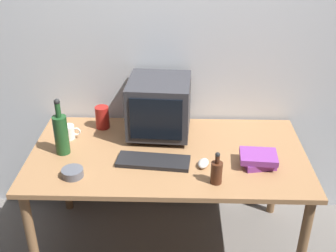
{
  "coord_description": "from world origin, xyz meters",
  "views": [
    {
      "loc": [
        0.06,
        -2.17,
        2.11
      ],
      "look_at": [
        0.0,
        0.0,
        0.93
      ],
      "focal_mm": 45.42,
      "sensor_mm": 36.0,
      "label": 1
    }
  ],
  "objects_px": {
    "computer_mouse": "(203,163)",
    "bottle_tall": "(61,133)",
    "mug": "(69,132)",
    "cd_spindle": "(73,173)",
    "crt_monitor": "(159,107)",
    "bottle_short": "(217,172)",
    "book_stack": "(259,159)",
    "metal_canister": "(102,117)",
    "keyboard": "(153,161)"
  },
  "relations": [
    {
      "from": "mug",
      "to": "bottle_tall",
      "type": "bearing_deg",
      "value": -88.75
    },
    {
      "from": "bottle_short",
      "to": "cd_spindle",
      "type": "relative_size",
      "value": 1.58
    },
    {
      "from": "bottle_short",
      "to": "book_stack",
      "type": "distance_m",
      "value": 0.31
    },
    {
      "from": "metal_canister",
      "to": "bottle_short",
      "type": "bearing_deg",
      "value": -40.2
    },
    {
      "from": "bottle_short",
      "to": "cd_spindle",
      "type": "height_order",
      "value": "bottle_short"
    },
    {
      "from": "book_stack",
      "to": "keyboard",
      "type": "bearing_deg",
      "value": 179.24
    },
    {
      "from": "crt_monitor",
      "to": "cd_spindle",
      "type": "height_order",
      "value": "crt_monitor"
    },
    {
      "from": "cd_spindle",
      "to": "bottle_tall",
      "type": "bearing_deg",
      "value": 114.56
    },
    {
      "from": "cd_spindle",
      "to": "metal_canister",
      "type": "height_order",
      "value": "metal_canister"
    },
    {
      "from": "mug",
      "to": "book_stack",
      "type": "bearing_deg",
      "value": -13.54
    },
    {
      "from": "bottle_tall",
      "to": "mug",
      "type": "height_order",
      "value": "bottle_tall"
    },
    {
      "from": "bottle_tall",
      "to": "metal_canister",
      "type": "xyz_separation_m",
      "value": [
        0.19,
        0.32,
        -0.06
      ]
    },
    {
      "from": "bottle_tall",
      "to": "crt_monitor",
      "type": "bearing_deg",
      "value": 23.84
    },
    {
      "from": "keyboard",
      "to": "mug",
      "type": "xyz_separation_m",
      "value": [
        -0.55,
        0.27,
        0.03
      ]
    },
    {
      "from": "keyboard",
      "to": "computer_mouse",
      "type": "distance_m",
      "value": 0.29
    },
    {
      "from": "mug",
      "to": "cd_spindle",
      "type": "distance_m",
      "value": 0.43
    },
    {
      "from": "crt_monitor",
      "to": "bottle_tall",
      "type": "relative_size",
      "value": 1.15
    },
    {
      "from": "metal_canister",
      "to": "crt_monitor",
      "type": "bearing_deg",
      "value": -10.37
    },
    {
      "from": "mug",
      "to": "cd_spindle",
      "type": "bearing_deg",
      "value": -74.46
    },
    {
      "from": "bottle_short",
      "to": "keyboard",
      "type": "bearing_deg",
      "value": 152.81
    },
    {
      "from": "bottle_tall",
      "to": "cd_spindle",
      "type": "height_order",
      "value": "bottle_tall"
    },
    {
      "from": "bottle_tall",
      "to": "metal_canister",
      "type": "relative_size",
      "value": 2.37
    },
    {
      "from": "bottle_short",
      "to": "book_stack",
      "type": "xyz_separation_m",
      "value": [
        0.25,
        0.17,
        -0.03
      ]
    },
    {
      "from": "keyboard",
      "to": "mug",
      "type": "bearing_deg",
      "value": 159.71
    },
    {
      "from": "keyboard",
      "to": "book_stack",
      "type": "height_order",
      "value": "book_stack"
    },
    {
      "from": "computer_mouse",
      "to": "bottle_tall",
      "type": "distance_m",
      "value": 0.85
    },
    {
      "from": "keyboard",
      "to": "bottle_short",
      "type": "height_order",
      "value": "bottle_short"
    },
    {
      "from": "book_stack",
      "to": "mug",
      "type": "bearing_deg",
      "value": 166.46
    },
    {
      "from": "computer_mouse",
      "to": "bottle_tall",
      "type": "height_order",
      "value": "bottle_tall"
    },
    {
      "from": "mug",
      "to": "computer_mouse",
      "type": "bearing_deg",
      "value": -19.13
    },
    {
      "from": "keyboard",
      "to": "bottle_tall",
      "type": "height_order",
      "value": "bottle_tall"
    },
    {
      "from": "book_stack",
      "to": "metal_canister",
      "type": "xyz_separation_m",
      "value": [
        -0.96,
        0.43,
        0.03
      ]
    },
    {
      "from": "bottle_tall",
      "to": "bottle_short",
      "type": "relative_size",
      "value": 1.87
    },
    {
      "from": "bottle_short",
      "to": "mug",
      "type": "bearing_deg",
      "value": 153.49
    },
    {
      "from": "keyboard",
      "to": "cd_spindle",
      "type": "xyz_separation_m",
      "value": [
        -0.44,
        -0.14,
        0.01
      ]
    },
    {
      "from": "bottle_short",
      "to": "mug",
      "type": "height_order",
      "value": "bottle_short"
    },
    {
      "from": "bottle_tall",
      "to": "bottle_short",
      "type": "bearing_deg",
      "value": -17.29
    },
    {
      "from": "computer_mouse",
      "to": "bottle_short",
      "type": "height_order",
      "value": "bottle_short"
    },
    {
      "from": "bottle_short",
      "to": "mug",
      "type": "relative_size",
      "value": 1.58
    },
    {
      "from": "crt_monitor",
      "to": "metal_canister",
      "type": "height_order",
      "value": "crt_monitor"
    },
    {
      "from": "crt_monitor",
      "to": "bottle_tall",
      "type": "bearing_deg",
      "value": -156.16
    },
    {
      "from": "bottle_short",
      "to": "book_stack",
      "type": "relative_size",
      "value": 0.87
    },
    {
      "from": "bottle_tall",
      "to": "metal_canister",
      "type": "height_order",
      "value": "bottle_tall"
    },
    {
      "from": "mug",
      "to": "crt_monitor",
      "type": "bearing_deg",
      "value": 8.07
    },
    {
      "from": "keyboard",
      "to": "book_stack",
      "type": "relative_size",
      "value": 1.92
    },
    {
      "from": "keyboard",
      "to": "cd_spindle",
      "type": "height_order",
      "value": "cd_spindle"
    },
    {
      "from": "keyboard",
      "to": "crt_monitor",
      "type": "bearing_deg",
      "value": 92.48
    },
    {
      "from": "bottle_short",
      "to": "book_stack",
      "type": "bearing_deg",
      "value": 33.99
    },
    {
      "from": "book_stack",
      "to": "cd_spindle",
      "type": "height_order",
      "value": "book_stack"
    },
    {
      "from": "metal_canister",
      "to": "cd_spindle",
      "type": "bearing_deg",
      "value": -97.6
    }
  ]
}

